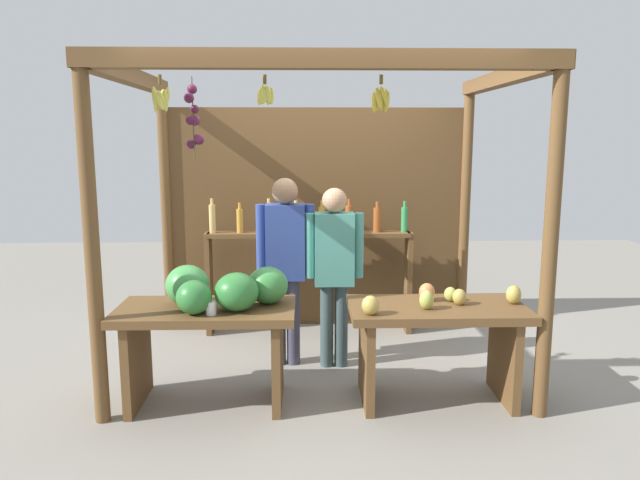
{
  "coord_description": "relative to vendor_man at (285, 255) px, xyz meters",
  "views": [
    {
      "loc": [
        -0.13,
        -4.8,
        1.88
      ],
      "look_at": [
        0.0,
        -0.21,
        1.09
      ],
      "focal_mm": 33.05,
      "sensor_mm": 36.0,
      "label": 1
    }
  ],
  "objects": [
    {
      "name": "bottle_shelf_unit",
      "position": [
        0.21,
        0.82,
        -0.14
      ],
      "size": [
        1.99,
        0.22,
        1.33
      ],
      "color": "brown",
      "rests_on": "ground"
    },
    {
      "name": "fruit_counter_right",
      "position": [
        1.1,
        -0.74,
        -0.41
      ],
      "size": [
        1.25,
        0.64,
        0.85
      ],
      "color": "brown",
      "rests_on": "ground"
    },
    {
      "name": "vendor_woman",
      "position": [
        0.4,
        -0.06,
        -0.05
      ],
      "size": [
        0.48,
        0.2,
        1.5
      ],
      "rotation": [
        0.0,
        0.0,
        0.12
      ],
      "color": "#3A4D50",
      "rests_on": "ground"
    },
    {
      "name": "market_stall",
      "position": [
        0.27,
        0.52,
        0.48
      ],
      "size": [
        3.11,
        2.19,
        2.43
      ],
      "color": "brown",
      "rests_on": "ground"
    },
    {
      "name": "ground_plane",
      "position": [
        0.28,
        0.04,
        -0.94
      ],
      "size": [
        12.0,
        12.0,
        0.0
      ],
      "primitive_type": "plane",
      "color": "gray",
      "rests_on": "ground"
    },
    {
      "name": "fruit_counter_left",
      "position": [
        -0.48,
        -0.75,
        -0.27
      ],
      "size": [
        1.25,
        0.65,
        1.0
      ],
      "color": "brown",
      "rests_on": "ground"
    },
    {
      "name": "vendor_man",
      "position": [
        0.0,
        0.0,
        0.0
      ],
      "size": [
        0.48,
        0.21,
        1.57
      ],
      "rotation": [
        0.0,
        0.0,
        0.1
      ],
      "color": "#434155",
      "rests_on": "ground"
    }
  ]
}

